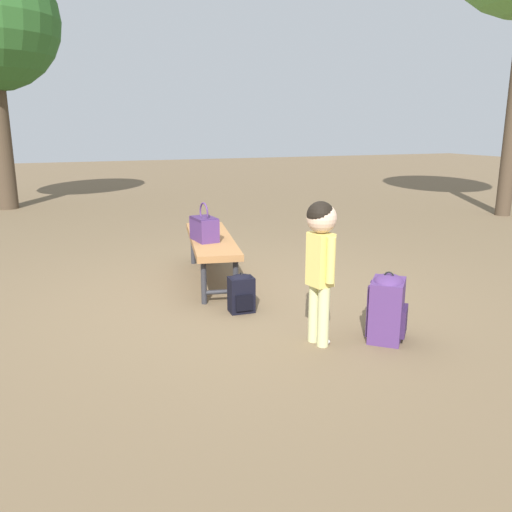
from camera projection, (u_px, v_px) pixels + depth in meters
The scene contains 6 objects.
ground_plane at pixel (238, 302), 4.62m from camera, with size 40.00×40.00×0.00m, color brown.
park_bench at pixel (211, 242), 5.17m from camera, with size 1.65×0.70×0.45m.
handbag at pixel (204, 228), 4.96m from camera, with size 0.34×0.21×0.37m.
child_standing at pixel (320, 250), 3.57m from camera, with size 0.27×0.21×1.03m.
backpack_large at pixel (387, 306), 3.75m from camera, with size 0.38×0.37×0.51m.
backpack_small at pixel (241, 292), 4.34m from camera, with size 0.19×0.21×0.34m.
Camera 1 is at (4.13, -1.46, 1.52)m, focal length 36.56 mm.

